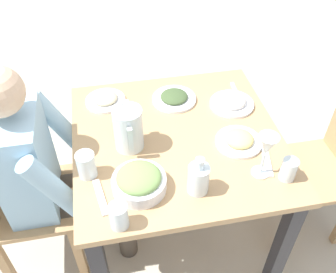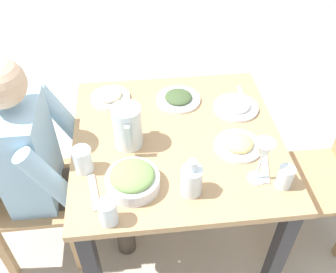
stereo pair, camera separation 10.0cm
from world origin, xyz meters
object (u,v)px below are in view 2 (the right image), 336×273
Objects in this scene: chair_near at (13,187)px; water_glass_near_right at (285,177)px; salad_bowl at (133,179)px; chair_far at (335,172)px; oil_carafe at (191,181)px; dining_table at (177,157)px; plate_fries at (238,144)px; plate_beans at (110,96)px; plate_yoghurt at (236,105)px; plate_dolmas at (178,98)px; diner_near at (51,162)px; water_glass_far_left at (108,212)px; wine_glass at (263,153)px; water_glass_by_pitcher at (83,160)px; water_pitcher at (127,127)px.

chair_near is 1.21m from water_glass_near_right.
chair_near is 0.69m from salad_bowl.
oil_carafe is at bearing -72.40° from chair_far.
dining_table is 0.30m from plate_fries.
oil_carafe reaches higher than dining_table.
water_glass_near_right is at bearing 46.88° from plate_beans.
chair_far reaches higher than dining_table.
salad_bowl reaches higher than plate_yoghurt.
dining_table is 4.25× the size of plate_dolmas.
diner_near is 5.48× the size of plate_dolmas.
salad_bowl is 1.03× the size of plate_fries.
diner_near is at bearing -93.38° from chair_far.
diner_near reaches higher than plate_dolmas.
water_glass_far_left reaches higher than dining_table.
chair_near is at bearing -131.03° from water_glass_far_left.
wine_glass is (0.18, 0.03, 0.12)m from plate_fries.
dining_table is at bearing 143.91° from water_glass_far_left.
chair_far reaches higher than plate_fries.
dining_table is 0.78m from chair_far.
water_glass_by_pitcher is 0.27m from water_glass_far_left.
salad_bowl reaches higher than plate_beans.
chair_near is 4.37× the size of wine_glass.
plate_fries is (0.03, -0.52, 0.27)m from chair_far.
plate_yoghurt is (0.14, 0.59, 0.00)m from plate_beans.
salad_bowl is at bearing 1.91° from water_pitcher.
plate_fries is (0.09, 0.25, 0.14)m from dining_table.
chair_near is 4.51× the size of water_pitcher.
water_glass_far_left is (0.40, -0.29, 0.18)m from dining_table.
plate_dolmas is at bearing 106.28° from chair_near.
plate_dolmas is (-0.25, 0.04, 0.14)m from dining_table.
water_glass_far_left is at bearing 48.97° from chair_near.
oil_carafe is at bearing 77.43° from salad_bowl.
salad_bowl is 0.22m from oil_carafe.
wine_glass reaches higher than plate_fries.
salad_bowl is (0.19, -0.97, 0.30)m from chair_far.
oil_carafe is (0.28, 0.22, -0.04)m from water_pitcher.
diner_near is at bearing 90.00° from chair_near.
dining_table is 0.37m from plate_yoghurt.
water_pitcher is at bearing -116.96° from water_glass_near_right.
water_pitcher reaches higher than plate_yoghurt.
oil_carafe reaches higher than plate_fries.
plate_beans is 1.86× the size of water_glass_far_left.
water_glass_far_left is (0.25, 0.10, -0.00)m from water_glass_by_pitcher.
chair_far is (0.08, 1.53, 0.00)m from chair_near.
plate_dolmas is (-0.50, 0.24, -0.03)m from salad_bowl.
plate_yoghurt is 1.92× the size of water_glass_by_pitcher.
chair_near is 9.16× the size of water_glass_near_right.
dining_table is 4.54× the size of plate_fries.
chair_near reaches higher than water_glass_by_pitcher.
water_glass_far_left is (0.65, -0.33, 0.04)m from plate_dolmas.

